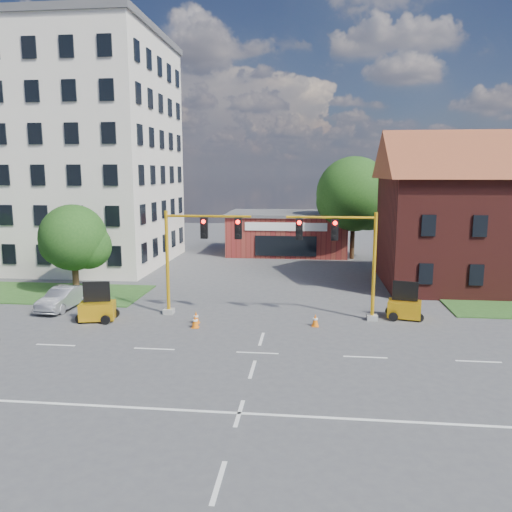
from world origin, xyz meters
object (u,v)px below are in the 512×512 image
object	(u,v)px
trailer_east	(404,307)
pickup_white	(456,285)
trailer_west	(98,309)
signal_mast_west	(194,250)
signal_mast_east	(345,252)

from	to	relation	value
trailer_east	pickup_white	distance (m)	7.76
trailer_west	trailer_east	distance (m)	17.70
signal_mast_west	signal_mast_east	world-z (taller)	same
signal_mast_west	trailer_east	xyz separation A→B (m)	(12.25, 0.54, -3.26)
signal_mast_west	pickup_white	size ratio (longest dim) A/B	1.22
signal_mast_west	trailer_west	distance (m)	6.46
signal_mast_west	pickup_white	world-z (taller)	signal_mast_west
signal_mast_west	trailer_west	bearing A→B (deg)	-161.15
signal_mast_west	trailer_west	xyz separation A→B (m)	(-5.29, -1.81, -3.24)
trailer_west	pickup_white	size ratio (longest dim) A/B	0.43
signal_mast_east	trailer_west	bearing A→B (deg)	-172.64
trailer_west	signal_mast_west	bearing A→B (deg)	5.04
signal_mast_west	trailer_east	size ratio (longest dim) A/B	2.95
signal_mast_east	trailer_west	size ratio (longest dim) A/B	2.84
signal_mast_west	pickup_white	xyz separation A→B (m)	(16.83, 6.81, -3.22)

